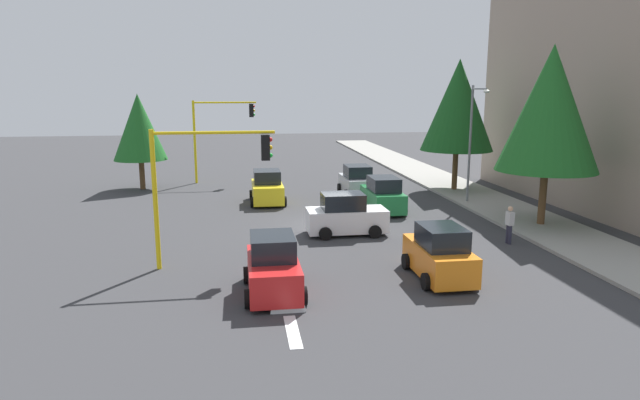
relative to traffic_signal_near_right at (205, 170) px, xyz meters
The scene contains 16 objects.
ground_plane 9.06m from the traffic_signal_near_right, 136.77° to the left, with size 120.00×120.00×0.00m, color #353538.
sidewalk_kerb 19.88m from the traffic_signal_near_right, 124.28° to the left, with size 80.00×4.00×0.15m, color gray.
lane_arrow_near 7.18m from the traffic_signal_near_right, 25.58° to the left, with size 2.40×1.10×1.10m.
traffic_signal_near_right is the anchor object (origin of this frame).
traffic_signal_far_right 20.01m from the traffic_signal_near_right, behind, with size 0.36×4.59×6.00m.
street_lamp_curbside 17.69m from the traffic_signal_near_right, 122.93° to the left, with size 2.15×0.28×7.00m.
tree_roadside_mid 21.08m from the traffic_signal_near_right, 131.83° to the left, with size 4.77×4.77×8.73m.
tree_roadside_near 16.75m from the traffic_signal_near_right, 103.92° to the left, with size 4.84×4.84×8.87m.
tree_opposite_side 18.79m from the traffic_signal_near_right, 163.42° to the right, with size 3.57×3.57×6.50m.
car_white 7.91m from the traffic_signal_near_right, 122.87° to the left, with size 2.02×3.74×1.98m.
car_orange 9.20m from the traffic_signal_near_right, 72.63° to the left, with size 3.66×1.94×1.98m.
car_silver 16.41m from the traffic_signal_near_right, 146.97° to the left, with size 3.69×2.06×1.98m.
car_red 4.88m from the traffic_signal_near_right, 35.71° to the left, with size 3.66×1.97×1.98m.
car_yellow 12.65m from the traffic_signal_near_right, 166.29° to the left, with size 3.77×2.10×1.98m.
car_green 12.93m from the traffic_signal_near_right, 133.01° to the left, with size 4.02×2.02×1.98m.
pedestrian_crossing 13.43m from the traffic_signal_near_right, 95.79° to the left, with size 0.40×0.24×1.70m.
Camera 1 is at (26.68, -4.37, 6.70)m, focal length 30.70 mm.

